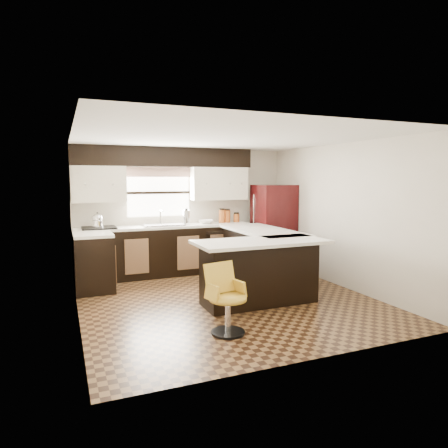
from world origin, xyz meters
name	(u,v)px	position (x,y,z in m)	size (l,w,h in m)	color
floor	(226,299)	(0.00, 0.00, 0.00)	(4.40, 4.40, 0.00)	#49301A
ceiling	(226,138)	(0.00, 0.00, 2.40)	(4.40, 4.40, 0.00)	silver
wall_back	(184,210)	(0.00, 2.20, 1.20)	(4.40, 4.40, 0.00)	beige
wall_front	(314,242)	(0.00, -2.20, 1.20)	(4.40, 4.40, 0.00)	beige
wall_left	(75,227)	(-2.10, 0.00, 1.20)	(4.40, 4.40, 0.00)	beige
wall_right	(342,216)	(2.10, 0.00, 1.20)	(4.40, 4.40, 0.00)	beige
base_cab_back	(166,251)	(-0.45, 1.90, 0.45)	(3.30, 0.60, 0.90)	black
base_cab_left	(94,264)	(-1.80, 1.25, 0.45)	(0.60, 0.70, 0.90)	black
counter_back	(165,226)	(-0.45, 1.90, 0.92)	(3.30, 0.60, 0.04)	silver
counter_left	(93,235)	(-1.80, 1.25, 0.92)	(0.60, 0.70, 0.04)	silver
soffit	(165,157)	(-0.40, 2.03, 2.22)	(3.40, 0.35, 0.36)	black
upper_cab_left	(98,184)	(-1.62, 2.03, 1.72)	(0.94, 0.35, 0.64)	beige
upper_cab_right	(219,184)	(0.68, 2.03, 1.72)	(1.14, 0.35, 0.64)	beige
window_pane	(159,193)	(-0.50, 2.18, 1.55)	(1.20, 0.02, 0.90)	white
valance	(159,172)	(-0.50, 2.14, 1.94)	(1.30, 0.06, 0.18)	#D19B93
sink	(163,225)	(-0.50, 1.88, 0.96)	(0.75, 0.45, 0.03)	#B2B2B7
dishwasher	(220,251)	(0.55, 1.61, 0.43)	(0.58, 0.03, 0.78)	black
cooktop	(99,228)	(-1.65, 1.88, 0.96)	(0.58, 0.50, 0.03)	black
peninsula_long	(260,258)	(0.90, 0.62, 0.45)	(0.60, 1.95, 0.90)	black
peninsula_return	(259,273)	(0.38, -0.35, 0.45)	(1.65, 0.60, 0.90)	black
counter_pen_long	(263,231)	(0.95, 0.62, 0.92)	(0.84, 1.95, 0.04)	silver
counter_pen_return	(261,242)	(0.35, -0.44, 0.92)	(1.89, 0.84, 0.04)	silver
refrigerator	(273,227)	(1.72, 1.63, 0.85)	(0.73, 0.70, 1.69)	black
bar_chair	(228,299)	(-0.50, -1.24, 0.41)	(0.44, 0.44, 0.82)	gold
kettle	(98,220)	(-1.67, 1.88, 1.10)	(0.19, 0.19, 0.26)	silver
percolator	(186,217)	(-0.04, 1.90, 1.08)	(0.13, 0.13, 0.27)	silver
mixing_bowl	(206,222)	(0.36, 1.90, 0.98)	(0.30, 0.30, 0.07)	white
canister_large	(222,216)	(0.71, 1.92, 1.07)	(0.12, 0.12, 0.25)	#9B4B1B
canister_med	(227,216)	(0.82, 1.92, 1.07)	(0.12, 0.12, 0.24)	#9B4B1B
canister_small	(236,218)	(1.02, 1.92, 1.03)	(0.12, 0.12, 0.16)	#9B4B1B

